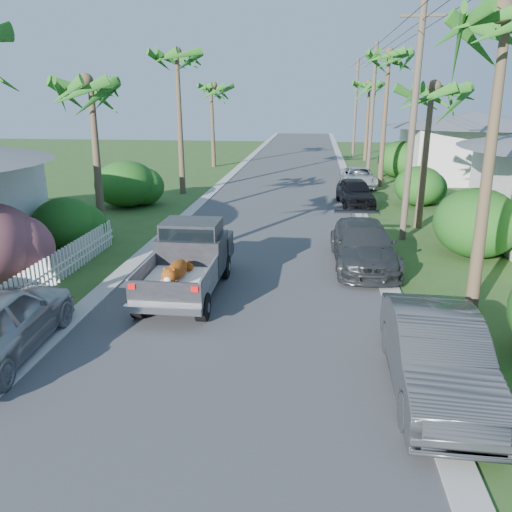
# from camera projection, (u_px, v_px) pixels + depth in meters

# --- Properties ---
(ground) EXTENTS (120.00, 120.00, 0.00)m
(ground) POSITION_uv_depth(u_px,v_px,m) (198.00, 427.00, 8.86)
(ground) COLOR #2C501E
(ground) RESTS_ON ground
(road) EXTENTS (8.00, 100.00, 0.02)m
(road) POSITION_uv_depth(u_px,v_px,m) (284.00, 187.00, 32.52)
(road) COLOR #38383A
(road) RESTS_ON ground
(curb_left) EXTENTS (0.60, 100.00, 0.06)m
(curb_left) POSITION_uv_depth(u_px,v_px,m) (220.00, 185.00, 32.98)
(curb_left) COLOR #A5A39E
(curb_left) RESTS_ON ground
(curb_right) EXTENTS (0.60, 100.00, 0.06)m
(curb_right) POSITION_uv_depth(u_px,v_px,m) (351.00, 188.00, 32.03)
(curb_right) COLOR #A5A39E
(curb_right) RESTS_ON ground
(pickup_truck) EXTENTS (1.98, 5.12, 2.06)m
(pickup_truck) POSITION_uv_depth(u_px,v_px,m) (190.00, 257.00, 14.96)
(pickup_truck) COLOR black
(pickup_truck) RESTS_ON ground
(parked_car_rn) EXTENTS (1.75, 4.79, 1.57)m
(parked_car_rn) POSITION_uv_depth(u_px,v_px,m) (436.00, 355.00, 9.72)
(parked_car_rn) COLOR #2F3235
(parked_car_rn) RESTS_ON ground
(parked_car_rm) EXTENTS (2.23, 5.12, 1.47)m
(parked_car_rm) POSITION_uv_depth(u_px,v_px,m) (363.00, 245.00, 17.12)
(parked_car_rm) COLOR #2B2E30
(parked_car_rm) RESTS_ON ground
(parked_car_rf) EXTENTS (2.12, 4.31, 1.42)m
(parked_car_rf) POSITION_uv_depth(u_px,v_px,m) (355.00, 192.00, 26.78)
(parked_car_rf) COLOR black
(parked_car_rf) RESTS_ON ground
(parked_car_rd) EXTENTS (2.28, 4.59, 1.25)m
(parked_car_rd) POSITION_uv_depth(u_px,v_px,m) (358.00, 177.00, 32.26)
(parked_car_rd) COLOR silver
(parked_car_rd) RESTS_ON ground
(palm_l_b) EXTENTS (4.40, 4.40, 7.40)m
(palm_l_b) POSITION_uv_depth(u_px,v_px,m) (89.00, 82.00, 19.10)
(palm_l_b) COLOR brown
(palm_l_b) RESTS_ON ground
(palm_l_c) EXTENTS (4.40, 4.40, 9.20)m
(palm_l_c) POSITION_uv_depth(u_px,v_px,m) (177.00, 54.00, 27.93)
(palm_l_c) COLOR brown
(palm_l_c) RESTS_ON ground
(palm_l_d) EXTENTS (4.40, 4.40, 7.70)m
(palm_l_d) POSITION_uv_depth(u_px,v_px,m) (211.00, 86.00, 39.79)
(palm_l_d) COLOR brown
(palm_l_d) RESTS_ON ground
(palm_r_a) EXTENTS (4.40, 4.40, 8.70)m
(palm_r_a) POSITION_uv_depth(u_px,v_px,m) (510.00, 14.00, 11.59)
(palm_r_a) COLOR brown
(palm_r_a) RESTS_ON ground
(palm_r_b) EXTENTS (4.40, 4.40, 7.20)m
(palm_r_b) POSITION_uv_depth(u_px,v_px,m) (432.00, 88.00, 20.52)
(palm_r_b) COLOR brown
(palm_r_b) RESTS_ON ground
(palm_r_c) EXTENTS (4.40, 4.40, 9.40)m
(palm_r_c) POSITION_uv_depth(u_px,v_px,m) (390.00, 54.00, 30.31)
(palm_r_c) COLOR brown
(palm_r_c) RESTS_ON ground
(palm_r_d) EXTENTS (4.40, 4.40, 8.00)m
(palm_r_d) POSITION_uv_depth(u_px,v_px,m) (370.00, 83.00, 43.94)
(palm_r_d) COLOR brown
(palm_r_d) RESTS_ON ground
(shrub_l_c) EXTENTS (2.40, 2.64, 2.00)m
(shrub_l_c) POSITION_uv_depth(u_px,v_px,m) (65.00, 224.00, 18.84)
(shrub_l_c) COLOR #1B4513
(shrub_l_c) RESTS_ON ground
(shrub_l_d) EXTENTS (3.20, 3.52, 2.40)m
(shrub_l_d) POSITION_uv_depth(u_px,v_px,m) (126.00, 184.00, 26.41)
(shrub_l_d) COLOR #1B4513
(shrub_l_d) RESTS_ON ground
(shrub_r_b) EXTENTS (3.00, 3.30, 2.50)m
(shrub_r_b) POSITION_uv_depth(u_px,v_px,m) (476.00, 223.00, 18.03)
(shrub_r_b) COLOR #1B4513
(shrub_r_b) RESTS_ON ground
(shrub_r_c) EXTENTS (2.60, 2.86, 2.10)m
(shrub_r_c) POSITION_uv_depth(u_px,v_px,m) (419.00, 186.00, 26.64)
(shrub_r_c) COLOR #1B4513
(shrub_r_c) RESTS_ON ground
(shrub_r_d) EXTENTS (3.20, 3.52, 2.60)m
(shrub_r_d) POSITION_uv_depth(u_px,v_px,m) (400.00, 159.00, 35.97)
(shrub_r_d) COLOR #1B4513
(shrub_r_d) RESTS_ON ground
(picket_fence) EXTENTS (0.10, 11.00, 1.00)m
(picket_fence) POSITION_uv_depth(u_px,v_px,m) (39.00, 279.00, 14.58)
(picket_fence) COLOR white
(picket_fence) RESTS_ON ground
(house_right_far) EXTENTS (9.00, 8.00, 4.60)m
(house_right_far) POSITION_uv_depth(u_px,v_px,m) (473.00, 149.00, 35.17)
(house_right_far) COLOR silver
(house_right_far) RESTS_ON ground
(utility_pole_b) EXTENTS (1.60, 0.26, 9.00)m
(utility_pole_b) POSITION_uv_depth(u_px,v_px,m) (413.00, 124.00, 19.15)
(utility_pole_b) COLOR brown
(utility_pole_b) RESTS_ON ground
(utility_pole_c) EXTENTS (1.60, 0.26, 9.00)m
(utility_pole_c) POSITION_uv_depth(u_px,v_px,m) (372.00, 113.00, 33.34)
(utility_pole_c) COLOR brown
(utility_pole_c) RESTS_ON ground
(utility_pole_d) EXTENTS (1.60, 0.26, 9.00)m
(utility_pole_d) POSITION_uv_depth(u_px,v_px,m) (356.00, 108.00, 47.53)
(utility_pole_d) COLOR brown
(utility_pole_d) RESTS_ON ground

